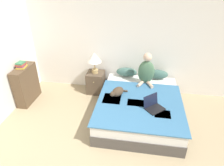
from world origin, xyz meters
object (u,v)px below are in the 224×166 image
person_sitting (146,71)px  book_stack_top (21,65)px  bed (139,107)px  laptop_open (154,106)px  bookshelf (26,85)px  cat_tabby (117,92)px  table_lamp (94,58)px  nightstand (96,82)px  pillow_far (157,74)px  pillow_near (127,72)px

person_sitting → book_stack_top: size_ratio=2.92×
book_stack_top → bed: bearing=-3.7°
laptop_open → bookshelf: bearing=128.0°
cat_tabby → bookshelf: bearing=-62.7°
bed → cat_tabby: (-0.47, -0.01, 0.34)m
person_sitting → table_lamp: (-1.24, 0.16, 0.15)m
laptop_open → nightstand: laptop_open is taller
pillow_far → book_stack_top: 3.14m
cat_tabby → bookshelf: bookshelf is taller
bed → book_stack_top: (-2.66, 0.17, 0.71)m
person_sitting → nightstand: bearing=172.0°
pillow_far → nightstand: bearing=-176.7°
pillow_near → pillow_far: 0.74m
cat_tabby → laptop_open: bearing=98.8°
pillow_far → cat_tabby: pillow_far is taller
bed → nightstand: bearing=144.2°
laptop_open → bookshelf: 2.96m
pillow_far → person_sitting: 0.43m
bed → laptop_open: laptop_open is taller
bed → book_stack_top: book_stack_top is taller
book_stack_top → cat_tabby: bearing=-4.7°
bed → person_sitting: person_sitting is taller
bookshelf → book_stack_top: (-0.00, 0.00, 0.50)m
bed → table_lamp: (-1.15, 0.82, 0.70)m
pillow_far → person_sitting: bearing=-136.8°
book_stack_top → person_sitting: bearing=9.8°
bed → pillow_near: 1.05m
person_sitting → laptop_open: 1.02m
cat_tabby → nightstand: (-0.67, 0.83, -0.30)m
bed → table_lamp: table_lamp is taller
pillow_far → book_stack_top: book_stack_top is taller
pillow_far → table_lamp: bearing=-176.4°
bookshelf → pillow_near: bearing=18.0°
table_lamp → book_stack_top: 1.64m
person_sitting → nightstand: (-1.24, 0.17, -0.51)m
bookshelf → book_stack_top: 0.50m
pillow_far → laptop_open: 1.24m
nightstand → bookshelf: (-1.51, -0.65, 0.17)m
cat_tabby → book_stack_top: bearing=-62.7°
bookshelf → bed: bearing=-3.7°
cat_tabby → nightstand: size_ratio=0.72×
bookshelf → person_sitting: bearing=9.9°
pillow_near → person_sitting: (0.47, -0.26, 0.20)m
table_lamp → book_stack_top: table_lamp is taller
pillow_far → nightstand: 1.55m
nightstand → bookshelf: bearing=-156.7°
bed → cat_tabby: size_ratio=5.26×
bed → table_lamp: bearing=144.6°
pillow_near → pillow_far: bearing=0.0°
pillow_far → cat_tabby: 1.25m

